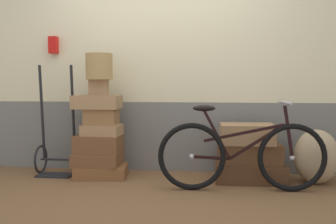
# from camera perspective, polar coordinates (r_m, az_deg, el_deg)

# --- Properties ---
(ground) EXTENTS (9.59, 5.20, 0.06)m
(ground) POSITION_cam_1_polar(r_m,az_deg,el_deg) (3.89, -1.69, -11.73)
(ground) COLOR brown
(station_building) EXTENTS (7.59, 0.74, 2.69)m
(station_building) POSITION_cam_1_polar(r_m,az_deg,el_deg) (4.58, -0.09, 8.13)
(station_building) COLOR slate
(station_building) RESTS_ON ground
(suitcase_0) EXTENTS (0.60, 0.47, 0.13)m
(suitcase_0) POSITION_cam_1_polar(r_m,az_deg,el_deg) (4.36, -9.93, -8.70)
(suitcase_0) COLOR brown
(suitcase_0) RESTS_ON ground
(suitcase_1) EXTENTS (0.51, 0.39, 0.14)m
(suitcase_1) POSITION_cam_1_polar(r_m,az_deg,el_deg) (4.35, -10.49, -6.95)
(suitcase_1) COLOR brown
(suitcase_1) RESTS_ON suitcase_0
(suitcase_2) EXTENTS (0.50, 0.35, 0.20)m
(suitcase_2) POSITION_cam_1_polar(r_m,az_deg,el_deg) (4.33, -10.37, -4.74)
(suitcase_2) COLOR brown
(suitcase_2) RESTS_ON suitcase_1
(suitcase_3) EXTENTS (0.44, 0.31, 0.12)m
(suitcase_3) POSITION_cam_1_polar(r_m,az_deg,el_deg) (4.30, -9.86, -2.66)
(suitcase_3) COLOR #9E754C
(suitcase_3) RESTS_ON suitcase_2
(suitcase_4) EXTENTS (0.35, 0.26, 0.18)m
(suitcase_4) POSITION_cam_1_polar(r_m,az_deg,el_deg) (4.30, -9.94, -0.69)
(suitcase_4) COLOR olive
(suitcase_4) RESTS_ON suitcase_3
(suitcase_5) EXTENTS (0.51, 0.35, 0.15)m
(suitcase_5) POSITION_cam_1_polar(r_m,az_deg,el_deg) (4.31, -10.57, 1.49)
(suitcase_5) COLOR #9E754C
(suitcase_5) RESTS_ON suitcase_4
(suitcase_6) EXTENTS (0.21, 0.15, 0.18)m
(suitcase_6) POSITION_cam_1_polar(r_m,az_deg,el_deg) (4.30, -10.33, 3.64)
(suitcase_6) COLOR #9E754C
(suitcase_6) RESTS_ON suitcase_5
(suitcase_7) EXTENTS (0.74, 0.46, 0.19)m
(suitcase_7) POSITION_cam_1_polar(r_m,az_deg,el_deg) (4.22, 12.17, -8.76)
(suitcase_7) COLOR #4C2D19
(suitcase_7) RESTS_ON ground
(suitcase_8) EXTENTS (0.68, 0.45, 0.21)m
(suitcase_8) POSITION_cam_1_polar(r_m,az_deg,el_deg) (4.22, 12.04, -5.99)
(suitcase_8) COLOR brown
(suitcase_8) RESTS_ON suitcase_7
(suitcase_9) EXTENTS (0.57, 0.39, 0.21)m
(suitcase_9) POSITION_cam_1_polar(r_m,az_deg,el_deg) (4.15, 11.74, -3.23)
(suitcase_9) COLOR #9E754C
(suitcase_9) RESTS_ON suitcase_8
(wicker_basket) EXTENTS (0.29, 0.29, 0.29)m
(wicker_basket) POSITION_cam_1_polar(r_m,az_deg,el_deg) (4.28, -10.27, 6.72)
(wicker_basket) COLOR #A8844C
(wicker_basket) RESTS_ON suitcase_6
(luggage_trolley) EXTENTS (0.46, 0.38, 1.25)m
(luggage_trolley) POSITION_cam_1_polar(r_m,az_deg,el_deg) (4.57, -16.18, -5.61)
(luggage_trolley) COLOR black
(luggage_trolley) RESTS_ON ground
(burlap_sack) EXTENTS (0.45, 0.39, 0.57)m
(burlap_sack) POSITION_cam_1_polar(r_m,az_deg,el_deg) (4.27, 21.32, -6.24)
(burlap_sack) COLOR tan
(burlap_sack) RESTS_ON ground
(bicycle) EXTENTS (1.63, 0.46, 0.88)m
(bicycle) POSITION_cam_1_polar(r_m,az_deg,el_deg) (3.78, 10.89, -6.32)
(bicycle) COLOR black
(bicycle) RESTS_ON ground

